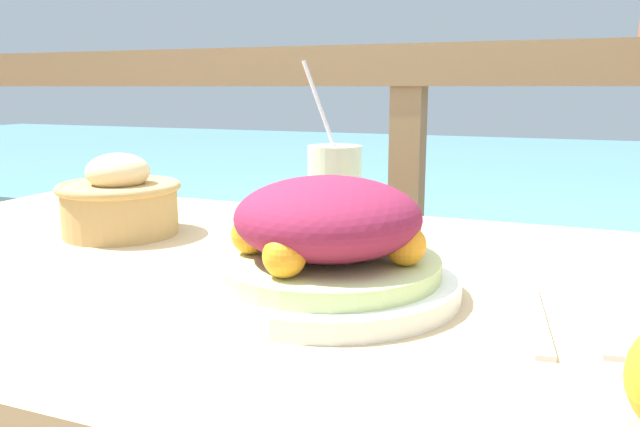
# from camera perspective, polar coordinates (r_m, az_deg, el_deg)

# --- Properties ---
(patio_table) EXTENTS (1.24, 0.71, 0.73)m
(patio_table) POSITION_cam_1_polar(r_m,az_deg,el_deg) (0.78, -6.13, -11.89)
(patio_table) COLOR tan
(patio_table) RESTS_ON ground_plane
(railing_fence) EXTENTS (2.80, 0.08, 1.03)m
(railing_fence) POSITION_cam_1_polar(r_m,az_deg,el_deg) (1.43, 7.99, 4.86)
(railing_fence) COLOR #937551
(railing_fence) RESTS_ON ground_plane
(sea_backdrop) EXTENTS (12.00, 4.00, 0.49)m
(sea_backdrop) POSITION_cam_1_polar(r_m,az_deg,el_deg) (3.96, 16.48, 0.94)
(sea_backdrop) COLOR #568EA8
(sea_backdrop) RESTS_ON ground_plane
(salad_plate) EXTENTS (0.27, 0.27, 0.12)m
(salad_plate) POSITION_cam_1_polar(r_m,az_deg,el_deg) (0.62, 0.72, -2.83)
(salad_plate) COLOR white
(salad_plate) RESTS_ON patio_table
(drink_glass) EXTENTS (0.08, 0.07, 0.24)m
(drink_glass) POSITION_cam_1_polar(r_m,az_deg,el_deg) (0.82, 1.35, 1.74)
(drink_glass) COLOR beige
(drink_glass) RESTS_ON patio_table
(bread_basket) EXTENTS (0.17, 0.17, 0.12)m
(bread_basket) POSITION_cam_1_polar(r_m,az_deg,el_deg) (0.92, -17.84, 1.15)
(bread_basket) COLOR tan
(bread_basket) RESTS_ON patio_table
(fork) EXTENTS (0.04, 0.18, 0.00)m
(fork) POSITION_cam_1_polar(r_m,az_deg,el_deg) (0.60, 19.11, -8.97)
(fork) COLOR silver
(fork) RESTS_ON patio_table
(knife) EXTENTS (0.05, 0.18, 0.00)m
(knife) POSITION_cam_1_polar(r_m,az_deg,el_deg) (0.62, 23.45, -8.67)
(knife) COLOR silver
(knife) RESTS_ON patio_table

